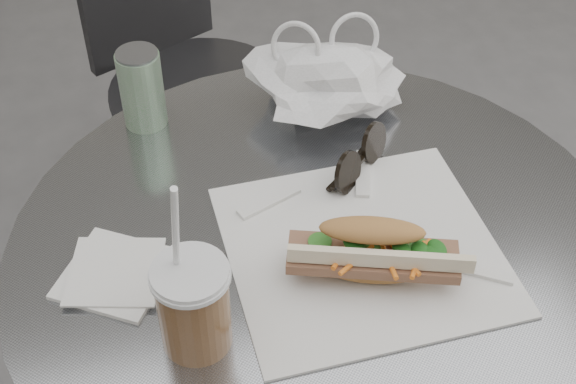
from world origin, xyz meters
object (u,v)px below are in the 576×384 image
object	(u,v)px
chair_far	(194,128)
iced_coffee	(193,305)
banh_mi	(372,251)
cafe_table	(316,371)
sunglasses	(359,160)
drink_can	(142,88)

from	to	relation	value
chair_far	iced_coffee	xyz separation A→B (m)	(-0.13, -0.88, 0.48)
banh_mi	iced_coffee	world-z (taller)	iced_coffee
cafe_table	banh_mi	xyz separation A→B (m)	(0.04, -0.07, 0.31)
sunglasses	drink_can	world-z (taller)	drink_can
iced_coffee	sunglasses	bearing A→B (deg)	39.08
banh_mi	iced_coffee	size ratio (longest dim) A/B	1.05
iced_coffee	sunglasses	world-z (taller)	iced_coffee
chair_far	drink_can	distance (m)	0.69
cafe_table	chair_far	distance (m)	0.79
chair_far	drink_can	xyz separation A→B (m)	(-0.13, -0.49, 0.47)
banh_mi	sunglasses	world-z (taller)	banh_mi
banh_mi	chair_far	bearing A→B (deg)	115.92
chair_far	iced_coffee	size ratio (longest dim) A/B	3.00
sunglasses	drink_can	size ratio (longest dim) A/B	0.95
chair_far	banh_mi	xyz separation A→B (m)	(0.08, -0.84, 0.46)
banh_mi	drink_can	world-z (taller)	drink_can
cafe_table	chair_far	world-z (taller)	cafe_table
iced_coffee	drink_can	size ratio (longest dim) A/B	2.08
drink_can	iced_coffee	bearing A→B (deg)	-90.34
sunglasses	chair_far	bearing A→B (deg)	59.08
chair_far	iced_coffee	bearing A→B (deg)	58.65
cafe_table	drink_can	world-z (taller)	drink_can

